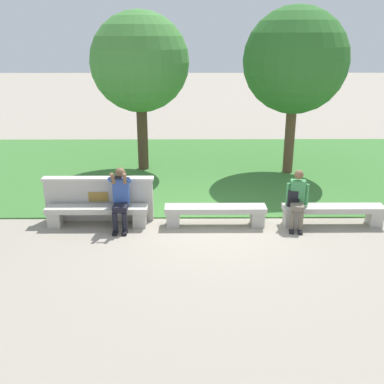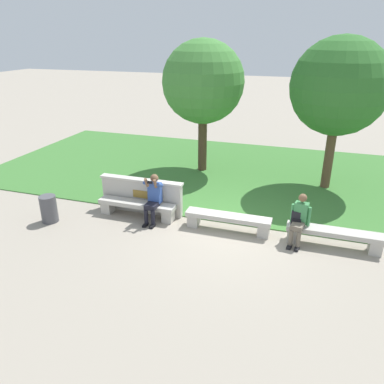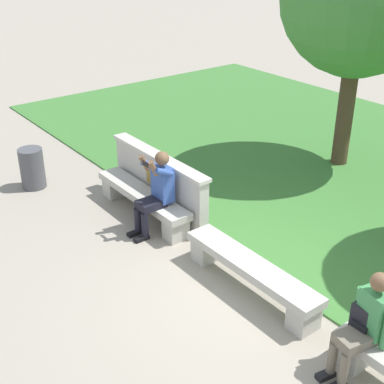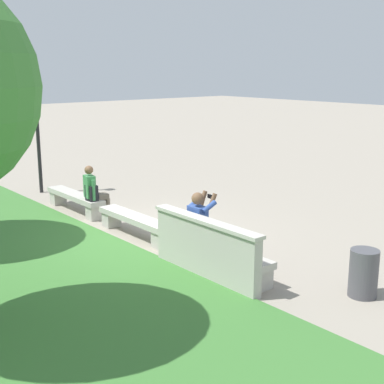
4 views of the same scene
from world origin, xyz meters
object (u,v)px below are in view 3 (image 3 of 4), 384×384
(bench_near, at_px, (251,272))
(person_photographer, at_px, (157,189))
(trash_bin, at_px, (32,168))
(bench_main, at_px, (143,199))
(backpack, at_px, (365,320))
(person_distant, at_px, (365,323))

(bench_near, xyz_separation_m, person_photographer, (-2.05, -0.08, 0.43))
(person_photographer, distance_m, trash_bin, 2.87)
(bench_main, distance_m, backpack, 4.32)
(bench_near, distance_m, backpack, 1.74)
(bench_main, height_order, bench_near, same)
(bench_main, xyz_separation_m, backpack, (4.31, 0.03, 0.32))
(bench_main, distance_m, bench_near, 2.60)
(bench_near, height_order, backpack, backpack)
(backpack, relative_size, trash_bin, 0.57)
(bench_main, bearing_deg, backpack, 0.38)
(person_photographer, bearing_deg, person_distant, 0.19)
(person_distant, relative_size, backpack, 2.94)
(bench_near, xyz_separation_m, trash_bin, (-4.75, -1.00, 0.07))
(person_photographer, bearing_deg, bench_main, 171.93)
(person_distant, bearing_deg, bench_main, 179.15)
(trash_bin, bearing_deg, backpack, 9.08)
(bench_near, xyz_separation_m, backpack, (1.71, 0.03, 0.32))
(backpack, bearing_deg, bench_near, -179.05)
(person_distant, bearing_deg, bench_near, 177.89)
(bench_main, distance_m, person_photographer, 0.70)
(bench_near, bearing_deg, bench_main, 180.00)
(person_photographer, xyz_separation_m, backpack, (3.76, 0.11, -0.11))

